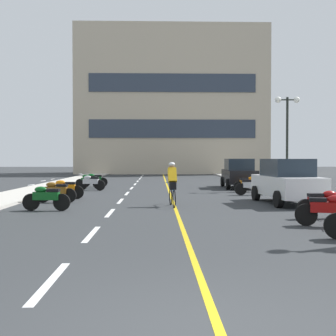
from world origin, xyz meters
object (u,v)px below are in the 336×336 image
motorcycle_5 (56,191)px  motorcycle_4 (46,197)px  motorcycle_9 (91,182)px  motorcycle_11 (94,180)px  parked_car_near (287,181)px  motorcycle_8 (249,184)px  motorcycle_3 (324,203)px  motorcycle_2 (328,209)px  street_lamp_mid (287,122)px  motorcycle_10 (89,181)px  cyclist_rider (172,183)px  motorcycle_6 (65,189)px  motorcycle_7 (252,186)px  parked_car_mid (239,173)px

motorcycle_5 → motorcycle_4: bearing=-83.5°
motorcycle_9 → motorcycle_11: size_ratio=0.99×
parked_car_near → motorcycle_8: parked_car_near is taller
motorcycle_3 → motorcycle_2: bearing=-107.5°
street_lamp_mid → motorcycle_11: (-11.65, 2.92, -3.51)m
motorcycle_8 → motorcycle_9: 8.93m
motorcycle_10 → motorcycle_11: bearing=86.8°
motorcycle_11 → motorcycle_2: bearing=-61.9°
motorcycle_8 → motorcycle_11: 10.14m
motorcycle_8 → motorcycle_10: bearing=161.8°
parked_car_near → motorcycle_2: 5.88m
motorcycle_8 → cyclist_rider: size_ratio=0.96×
street_lamp_mid → motorcycle_6: bearing=-155.8°
parked_car_near → motorcycle_3: size_ratio=2.53×
motorcycle_8 → motorcycle_7: bearing=-97.5°
parked_car_mid → cyclist_rider: bearing=-114.1°
motorcycle_5 → motorcycle_6: size_ratio=1.00×
motorcycle_3 → motorcycle_11: 17.34m
motorcycle_2 → motorcycle_4: 9.27m
motorcycle_3 → motorcycle_6: 11.33m
motorcycle_9 → motorcycle_10: size_ratio=0.99×
parked_car_near → motorcycle_4: bearing=-167.0°
motorcycle_5 → parked_car_near: bearing=-3.9°
parked_car_near → parked_car_mid: (-0.16, 9.28, 0.00)m
motorcycle_6 → motorcycle_4: bearing=-86.2°
motorcycle_6 → motorcycle_3: bearing=-35.1°
parked_car_near → motorcycle_9: (-9.08, 7.41, -0.44)m
parked_car_near → motorcycle_3: 4.32m
motorcycle_8 → motorcycle_10: 9.61m
motorcycle_2 → motorcycle_10: (-8.77, 14.66, 0.00)m
motorcycle_2 → motorcycle_11: same height
motorcycle_6 → motorcycle_11: (0.11, 8.21, 0.00)m
motorcycle_4 → motorcycle_10: (-0.26, 10.96, 0.00)m
parked_car_mid → motorcycle_5: (-9.31, -8.63, -0.44)m
motorcycle_4 → motorcycle_7: 10.59m
motorcycle_2 → motorcycle_11: (-8.68, 16.25, 0.00)m
motorcycle_5 → motorcycle_11: 9.79m
parked_car_near → motorcycle_11: (-9.33, 10.43, -0.44)m
motorcycle_10 → parked_car_near: bearing=-43.2°
motorcycle_4 → motorcycle_9: 9.53m
motorcycle_5 → motorcycle_8: 10.55m
motorcycle_6 → motorcycle_11: 8.21m
parked_car_mid → cyclist_rider: 11.03m
motorcycle_6 → cyclist_rider: cyclist_rider is taller
motorcycle_5 → motorcycle_8: size_ratio=1.00×
motorcycle_8 → motorcycle_10: same height
parked_car_near → motorcycle_9: 11.73m
motorcycle_3 → motorcycle_9: 14.71m
motorcycle_6 → motorcycle_9: same height
street_lamp_mid → motorcycle_9: bearing=-179.5°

